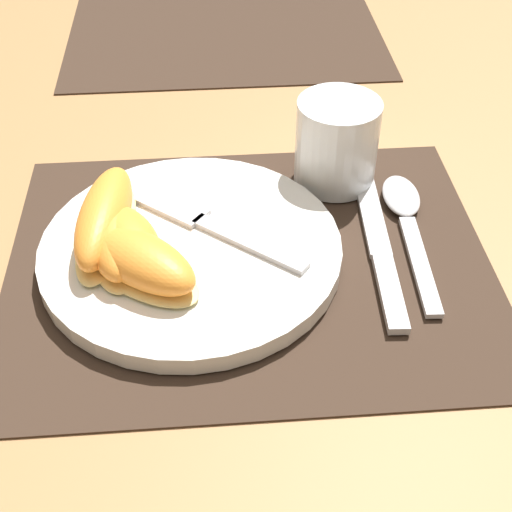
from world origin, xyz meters
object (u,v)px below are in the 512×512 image
object	(u,v)px
citrus_wedge_3	(139,261)
plate	(191,250)
juice_glass	(336,147)
fork	(208,223)
citrus_wedge_1	(113,238)
spoon	(406,213)
citrus_wedge_0	(105,219)
citrus_wedge_2	(127,244)
knife	(379,244)

from	to	relation	value
citrus_wedge_3	plate	bearing A→B (deg)	41.93
juice_glass	fork	bearing A→B (deg)	-146.59
plate	citrus_wedge_1	world-z (taller)	citrus_wedge_1
spoon	citrus_wedge_1	distance (m)	0.26
citrus_wedge_0	citrus_wedge_1	world-z (taller)	citrus_wedge_0
spoon	fork	size ratio (longest dim) A/B	1.20
fork	citrus_wedge_0	world-z (taller)	citrus_wedge_0
citrus_wedge_2	fork	bearing A→B (deg)	29.35
citrus_wedge_1	citrus_wedge_2	world-z (taller)	same
citrus_wedge_3	knife	bearing A→B (deg)	10.45
citrus_wedge_2	citrus_wedge_3	distance (m)	0.02
citrus_wedge_0	knife	bearing A→B (deg)	-3.70
plate	knife	size ratio (longest dim) A/B	1.17
fork	citrus_wedge_3	xyz separation A→B (m)	(-0.06, -0.06, 0.01)
plate	citrus_wedge_0	distance (m)	0.08
juice_glass	knife	bearing A→B (deg)	-77.45
citrus_wedge_0	citrus_wedge_1	xyz separation A→B (m)	(0.01, -0.02, -0.00)
plate	spoon	xyz separation A→B (m)	(0.19, 0.04, -0.00)
plate	citrus_wedge_2	size ratio (longest dim) A/B	2.34
plate	fork	xyz separation A→B (m)	(0.02, 0.02, 0.01)
juice_glass	citrus_wedge_1	bearing A→B (deg)	-151.35
spoon	fork	bearing A→B (deg)	-174.34
citrus_wedge_0	citrus_wedge_1	bearing A→B (deg)	-70.59
plate	juice_glass	xyz separation A→B (m)	(0.14, 0.10, 0.03)
juice_glass	citrus_wedge_2	xyz separation A→B (m)	(-0.19, -0.12, -0.01)
juice_glass	fork	size ratio (longest dim) A/B	0.55
citrus_wedge_1	spoon	bearing A→B (deg)	10.23
juice_glass	fork	world-z (taller)	juice_glass
citrus_wedge_0	citrus_wedge_2	bearing A→B (deg)	-56.74
fork	knife	bearing A→B (deg)	-8.27
citrus_wedge_2	citrus_wedge_3	world-z (taller)	citrus_wedge_3
citrus_wedge_2	citrus_wedge_3	xyz separation A→B (m)	(0.01, -0.02, 0.00)
fork	citrus_wedge_3	bearing A→B (deg)	-133.50
spoon	citrus_wedge_0	xyz separation A→B (m)	(-0.26, -0.02, 0.03)
citrus_wedge_1	plate	bearing A→B (deg)	5.46
knife	spoon	distance (m)	0.05
plate	citrus_wedge_1	distance (m)	0.07
plate	spoon	size ratio (longest dim) A/B	1.39
juice_glass	citrus_wedge_3	bearing A→B (deg)	-141.98
citrus_wedge_0	citrus_wedge_2	xyz separation A→B (m)	(0.02, -0.03, -0.00)
juice_glass	citrus_wedge_3	distance (m)	0.23
knife	citrus_wedge_1	size ratio (longest dim) A/B	1.90
spoon	knife	bearing A→B (deg)	-130.08
citrus_wedge_0	citrus_wedge_1	distance (m)	0.02
spoon	citrus_wedge_2	world-z (taller)	citrus_wedge_2
plate	citrus_wedge_3	size ratio (longest dim) A/B	2.10
knife	spoon	world-z (taller)	spoon
spoon	citrus_wedge_3	size ratio (longest dim) A/B	1.52
fork	citrus_wedge_1	bearing A→B (deg)	-159.84
citrus_wedge_1	juice_glass	bearing A→B (deg)	28.65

